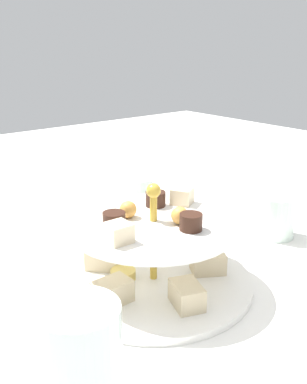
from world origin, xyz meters
name	(u,v)px	position (x,y,z in m)	size (l,w,h in m)	color
ground_plane	(154,284)	(0.00, 0.00, 0.00)	(2.40, 2.40, 0.00)	white
tiered_serving_stand	(153,256)	(0.00, 0.00, 0.04)	(0.28, 0.28, 0.15)	white
water_glass_tall_right	(82,379)	(0.22, 0.17, 0.07)	(0.07, 0.07, 0.14)	silver
water_glass_short_left	(277,216)	(-0.28, 0.01, 0.04)	(0.06, 0.06, 0.08)	silver
water_glass_mid_back	(143,199)	(-0.14, -0.20, 0.04)	(0.06, 0.06, 0.09)	silver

